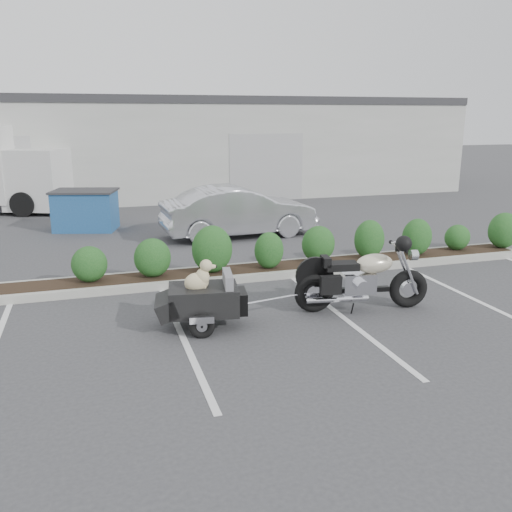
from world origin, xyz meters
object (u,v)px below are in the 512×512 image
object	(u,v)px
motorcycle	(362,280)
dumpster	(86,210)
pet_trailer	(202,299)
sedan	(239,211)

from	to	relation	value
motorcycle	dumpster	size ratio (longest dim) A/B	1.16
dumpster	motorcycle	bearing A→B (deg)	-46.49
motorcycle	pet_trailer	xyz separation A→B (m)	(-2.78, 0.03, -0.07)
pet_trailer	dumpster	size ratio (longest dim) A/B	0.94
sedan	motorcycle	bearing A→B (deg)	-179.22
motorcycle	dumpster	world-z (taller)	motorcycle
motorcycle	sedan	xyz separation A→B (m)	(-0.45, 6.34, 0.15)
pet_trailer	motorcycle	bearing A→B (deg)	8.56
motorcycle	sedan	distance (m)	6.35
motorcycle	sedan	bearing A→B (deg)	103.18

